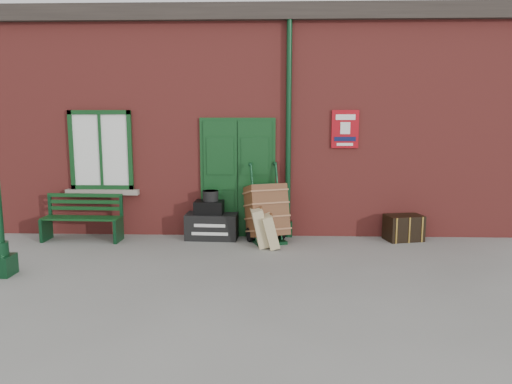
{
  "coord_description": "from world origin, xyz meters",
  "views": [
    {
      "loc": [
        0.38,
        -7.89,
        2.38
      ],
      "look_at": [
        0.08,
        0.6,
        1.0
      ],
      "focal_mm": 35.0,
      "sensor_mm": 36.0,
      "label": 1
    }
  ],
  "objects_px": {
    "porter_trolley": "(267,212)",
    "dark_trunk": "(404,228)",
    "bench": "(83,216)",
    "houdini_trunk": "(212,226)"
  },
  "relations": [
    {
      "from": "dark_trunk",
      "to": "porter_trolley",
      "type": "bearing_deg",
      "value": 169.7
    },
    {
      "from": "bench",
      "to": "porter_trolley",
      "type": "relative_size",
      "value": 1.02
    },
    {
      "from": "porter_trolley",
      "to": "dark_trunk",
      "type": "distance_m",
      "value": 2.57
    },
    {
      "from": "bench",
      "to": "dark_trunk",
      "type": "height_order",
      "value": "bench"
    },
    {
      "from": "houdini_trunk",
      "to": "dark_trunk",
      "type": "distance_m",
      "value": 3.58
    },
    {
      "from": "bench",
      "to": "porter_trolley",
      "type": "xyz_separation_m",
      "value": [
        3.42,
        0.04,
        0.1
      ]
    },
    {
      "from": "dark_trunk",
      "to": "bench",
      "type": "bearing_deg",
      "value": 168.09
    },
    {
      "from": "bench",
      "to": "houdini_trunk",
      "type": "bearing_deg",
      "value": 6.28
    },
    {
      "from": "bench",
      "to": "porter_trolley",
      "type": "distance_m",
      "value": 3.42
    },
    {
      "from": "bench",
      "to": "houdini_trunk",
      "type": "height_order",
      "value": "bench"
    }
  ]
}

